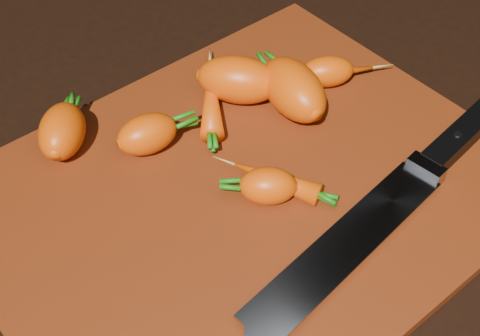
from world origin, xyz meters
TOP-DOWN VIEW (x-y plane):
  - ground at (0.00, 0.00)m, footprint 2.00×2.00m
  - cutting_board at (0.00, 0.00)m, footprint 0.50×0.40m
  - carrot_0 at (-0.11, 0.16)m, footprint 0.08×0.08m
  - carrot_1 at (0.01, -0.02)m, footprint 0.06×0.06m
  - carrot_2 at (0.08, 0.10)m, footprint 0.10×0.10m
  - carrot_3 at (0.11, 0.05)m, footprint 0.07×0.10m
  - carrot_4 at (-0.04, 0.10)m, footprint 0.07×0.05m
  - carrot_5 at (0.17, 0.06)m, footprint 0.07×0.06m
  - carrot_6 at (0.05, 0.11)m, footprint 0.09×0.11m
  - carrot_7 at (0.16, 0.07)m, footprint 0.13×0.08m
  - carrot_8 at (0.02, -0.02)m, footprint 0.06×0.09m
  - knife at (0.04, -0.11)m, footprint 0.38×0.07m

SIDE VIEW (x-z plane):
  - ground at x=0.00m, z-range -0.01..0.00m
  - cutting_board at x=0.00m, z-range 0.00..0.01m
  - knife at x=0.04m, z-range 0.01..0.03m
  - carrot_8 at x=0.02m, z-range 0.01..0.03m
  - carrot_7 at x=0.16m, z-range 0.01..0.04m
  - carrot_6 at x=0.05m, z-range 0.01..0.04m
  - carrot_5 at x=0.17m, z-range 0.01..0.05m
  - carrot_1 at x=0.01m, z-range 0.01..0.05m
  - carrot_4 at x=-0.04m, z-range 0.01..0.05m
  - carrot_0 at x=-0.11m, z-range 0.01..0.06m
  - carrot_2 at x=0.08m, z-range 0.01..0.06m
  - carrot_3 at x=0.11m, z-range 0.01..0.07m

